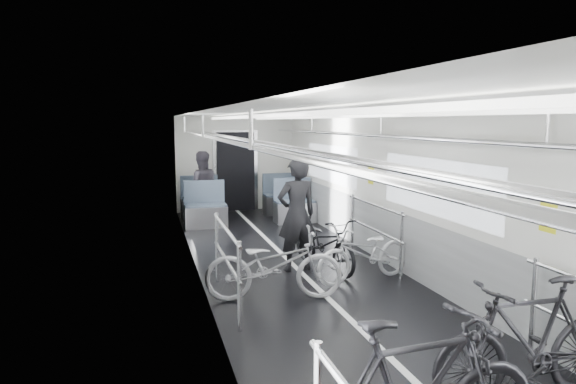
# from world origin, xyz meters

# --- Properties ---
(car_shell) EXTENTS (3.02, 14.01, 2.41)m
(car_shell) POSITION_xyz_m (0.00, 1.78, 1.13)
(car_shell) COLOR black
(car_shell) RESTS_ON ground
(bike_left_far) EXTENTS (1.83, 0.91, 0.92)m
(bike_left_far) POSITION_xyz_m (-0.68, 0.18, 0.46)
(bike_left_far) COLOR #A1A1A6
(bike_left_far) RESTS_ON floor
(bike_right_near) EXTENTS (1.74, 0.53, 1.04)m
(bike_right_near) POSITION_xyz_m (0.71, -2.72, 0.52)
(bike_right_near) COLOR black
(bike_right_near) RESTS_ON floor
(bike_right_mid) EXTENTS (1.67, 0.93, 0.83)m
(bike_right_mid) POSITION_xyz_m (0.75, 0.57, 0.42)
(bike_right_mid) COLOR #BBBCC0
(bike_right_mid) RESTS_ON floor
(bike_aisle) EXTENTS (0.93, 1.66, 0.83)m
(bike_aisle) POSITION_xyz_m (0.39, 1.29, 0.41)
(bike_aisle) COLOR black
(bike_aisle) RESTS_ON floor
(person_standing) EXTENTS (0.68, 0.50, 1.73)m
(person_standing) POSITION_xyz_m (-0.02, 1.39, 0.86)
(person_standing) COLOR black
(person_standing) RESTS_ON floor
(person_seated) EXTENTS (0.81, 0.65, 1.61)m
(person_seated) POSITION_xyz_m (-1.01, 5.67, 0.80)
(person_seated) COLOR #36313A
(person_seated) RESTS_ON floor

